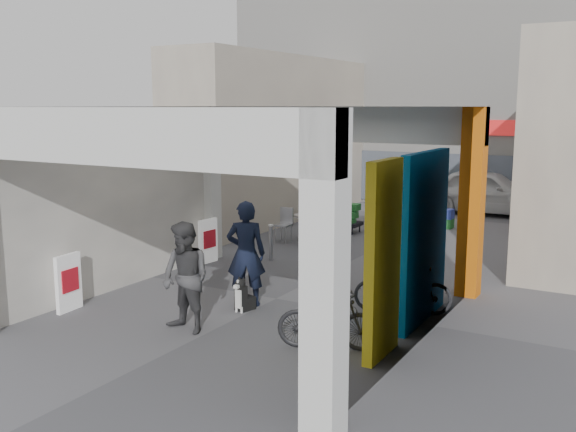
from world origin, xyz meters
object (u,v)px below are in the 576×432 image
Objects in this scene: border_collie at (243,297)px; white_van at (487,192)px; bicycle_rear at (329,320)px; bicycle_front at (403,288)px; man_elderly at (407,266)px; man_crates at (401,202)px; man_back_turned at (186,278)px; man_with_dog at (246,253)px; produce_stand at (340,221)px; cafe_set at (308,229)px.

white_van reaches higher than border_collie.
border_collie is 2.26m from bicycle_rear.
bicycle_front is 0.38× the size of white_van.
man_crates reaches higher than man_elderly.
man_back_turned reaches higher than border_collie.
produce_stand is at bearing -105.22° from man_with_dog.
bicycle_rear is 0.35× the size of white_van.
man_back_turned is (-0.18, -1.30, 0.63)m from border_collie.
man_with_dog reaches higher than border_collie.
man_crates is (0.08, 7.66, -0.08)m from man_with_dog.
man_elderly is at bearing -44.71° from cafe_set.
bicycle_rear is (3.68, -8.13, 0.14)m from produce_stand.
cafe_set is 1.21× the size of produce_stand.
border_collie is 0.41× the size of man_elderly.
cafe_set is at bearing 24.35° from bicycle_front.
bicycle_front is at bearing 128.84° from man_crates.
bicycle_front is (0.05, -0.34, -0.32)m from man_elderly.
produce_stand is 0.80× the size of man_elderly.
man_elderly reaches higher than produce_stand.
border_collie is 0.77m from man_with_dog.
white_van reaches higher than bicycle_rear.
white_van is (-1.10, 10.78, -0.02)m from man_elderly.
man_elderly is at bearing -27.97° from bicycle_rear.
produce_stand is 0.81× the size of bicycle_rear.
cafe_set is 0.34× the size of white_van.
bicycle_front is (2.62, 2.58, -0.44)m from man_back_turned.
man_back_turned is (1.42, -8.57, 0.56)m from produce_stand.
man_crates is 9.09m from bicycle_rear.
bicycle_rear is at bearing 122.04° from man_crates.
border_collie is 0.36× the size of man_back_turned.
produce_stand is 5.90m from white_van.
man_elderly is 10.83m from white_van.
man_with_dog is 1.62m from man_back_turned.
bicycle_rear is (3.87, -6.61, 0.14)m from cafe_set.
produce_stand is 0.73× the size of bicycle_front.
border_collie is at bearing 108.83° from man_crates.
man_elderly is (4.18, -4.13, 0.44)m from cafe_set.
produce_stand is 0.69× the size of man_back_turned.
man_with_dog is at bearing -73.02° from cafe_set.
man_with_dog is at bearing 107.86° from man_crates.
border_collie is at bearing 90.79° from man_back_turned.
bicycle_rear is (2.13, -8.83, -0.41)m from man_crates.
white_van is (1.42, 12.08, -0.21)m from man_with_dog.
produce_stand is 0.64× the size of man_with_dog.
bicycle_front is (4.04, -5.99, 0.12)m from produce_stand.
cafe_set is 7.26m from man_back_turned.
man_crates is (1.55, 0.71, 0.55)m from produce_stand.
man_elderly is 0.47m from bicycle_front.
man_back_turned is at bearing -88.20° from produce_stand.
border_collie is 1.45m from man_back_turned.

